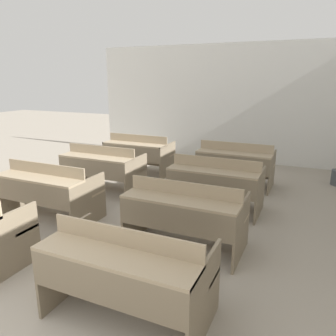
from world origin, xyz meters
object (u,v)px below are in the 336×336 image
at_px(bench_front_right, 126,270).
at_px(bench_second_right, 185,212).
at_px(bench_third_left, 102,167).
at_px(bench_back_left, 138,152).
at_px(bench_third_right, 215,182).
at_px(bench_back_right, 235,162).
at_px(bench_second_left, 48,189).

relative_size(bench_front_right, bench_second_right, 1.00).
xyz_separation_m(bench_third_left, bench_back_left, (0.01, 1.28, 0.00)).
relative_size(bench_front_right, bench_third_left, 1.00).
distance_m(bench_front_right, bench_third_right, 2.58).
xyz_separation_m(bench_back_left, bench_back_right, (2.06, -0.02, 0.00)).
xyz_separation_m(bench_front_right, bench_second_right, (0.00, 1.29, 0.00)).
bearing_deg(bench_third_left, bench_second_right, -32.26).
relative_size(bench_front_right, bench_back_right, 1.00).
xyz_separation_m(bench_front_right, bench_third_left, (-2.07, 2.60, 0.00)).
xyz_separation_m(bench_front_right, bench_back_left, (-2.06, 3.88, 0.00)).
distance_m(bench_third_left, bench_back_left, 1.28).
distance_m(bench_third_right, bench_back_left, 2.43).
bearing_deg(bench_third_right, bench_front_right, -89.98).
height_order(bench_front_right, bench_back_left, same).
bearing_deg(bench_second_right, bench_back_right, 90.02).
bearing_deg(bench_third_left, bench_back_left, 89.43).
bearing_deg(bench_third_right, bench_third_left, 179.37).
height_order(bench_third_left, bench_back_right, same).
xyz_separation_m(bench_second_right, bench_third_left, (-2.07, 1.31, 0.00)).
height_order(bench_second_left, bench_second_right, same).
distance_m(bench_second_right, bench_back_right, 2.57).
bearing_deg(bench_second_left, bench_back_left, 89.97).
distance_m(bench_front_right, bench_second_right, 1.29).
xyz_separation_m(bench_second_right, bench_back_left, (-2.06, 2.59, 0.00)).
bearing_deg(bench_back_right, bench_third_right, -90.18).
bearing_deg(bench_back_left, bench_front_right, -62.09).
xyz_separation_m(bench_second_left, bench_back_left, (0.00, 2.60, 0.00)).
bearing_deg(bench_back_left, bench_third_left, -90.57).
relative_size(bench_second_left, bench_third_right, 1.00).
xyz_separation_m(bench_third_right, bench_back_right, (0.00, 1.28, 0.00)).
distance_m(bench_third_left, bench_third_right, 2.07).
xyz_separation_m(bench_front_right, bench_third_right, (-0.00, 2.58, 0.00)).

